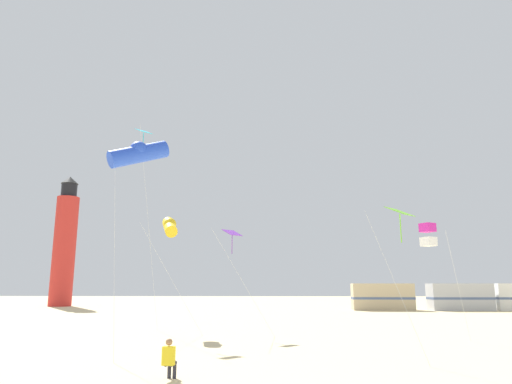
# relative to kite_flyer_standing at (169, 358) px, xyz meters

# --- Properties ---
(kite_flyer_standing) EXTENTS (0.37, 0.53, 1.16)m
(kite_flyer_standing) POSITION_rel_kite_flyer_standing_xyz_m (0.00, 0.00, 0.00)
(kite_flyer_standing) COLOR yellow
(kite_flyer_standing) RESTS_ON ground
(kite_diamond_lime) EXTENTS (2.02, 2.02, 5.66)m
(kite_diamond_lime) POSITION_rel_kite_flyer_standing_xyz_m (7.93, 3.75, 4.67)
(kite_diamond_lime) COLOR silver
(kite_diamond_lime) RESTS_ON ground
(kite_diamond_violet) EXTENTS (3.28, 2.99, 5.79)m
(kite_diamond_violet) POSITION_rel_kite_flyer_standing_xyz_m (0.82, 11.93, 4.77)
(kite_diamond_violet) COLOR silver
(kite_diamond_violet) RESTS_ON ground
(kite_tube_gold) EXTENTS (3.43, 3.56, 6.77)m
(kite_tube_gold) POSITION_rel_kite_flyer_standing_xyz_m (-2.98, 12.75, 5.45)
(kite_tube_gold) COLOR silver
(kite_tube_gold) RESTS_ON ground
(kite_box_magenta) EXTENTS (2.15, 2.15, 5.71)m
(kite_box_magenta) POSITION_rel_kite_flyer_standing_xyz_m (10.84, 9.17, 4.52)
(kite_box_magenta) COLOR silver
(kite_box_magenta) RESTS_ON ground
(kite_diamond_cyan) EXTENTS (2.02, 2.02, 12.64)m
(kite_diamond_cyan) POSITION_rel_kite_flyer_standing_xyz_m (-5.15, 14.04, 11.20)
(kite_diamond_cyan) COLOR silver
(kite_diamond_cyan) RESTS_ON ground
(kite_tube_blue) EXTENTS (2.45, 2.03, 8.61)m
(kite_tube_blue) POSITION_rel_kite_flyer_standing_xyz_m (-2.37, 3.83, 7.30)
(kite_tube_blue) COLOR silver
(kite_tube_blue) RESTS_ON ground
(lighthouse_distant) EXTENTS (2.80, 2.80, 16.80)m
(lighthouse_distant) POSITION_rel_kite_flyer_standing_xyz_m (-23.64, 44.42, 7.22)
(lighthouse_distant) COLOR red
(lighthouse_distant) RESTS_ON ground
(rv_van_tan) EXTENTS (6.55, 2.65, 2.80)m
(rv_van_tan) POSITION_rel_kite_flyer_standing_xyz_m (14.98, 36.76, 0.78)
(rv_van_tan) COLOR #C6B28C
(rv_van_tan) RESTS_ON ground
(rv_van_silver) EXTENTS (6.49, 2.47, 2.80)m
(rv_van_silver) POSITION_rel_kite_flyer_standing_xyz_m (23.13, 36.56, 0.78)
(rv_van_silver) COLOR #B7BABF
(rv_van_silver) RESTS_ON ground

